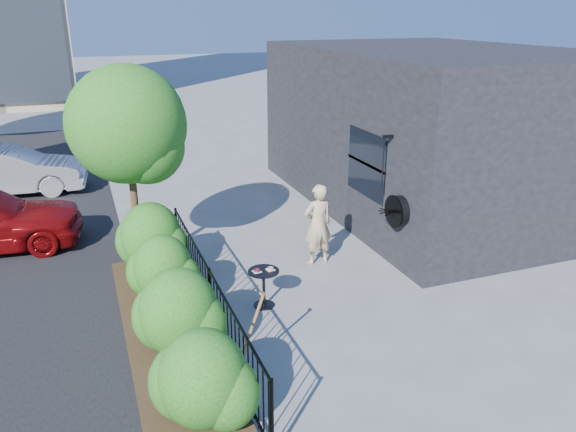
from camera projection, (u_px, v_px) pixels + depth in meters
name	position (u px, v px, depth m)	size (l,w,h in m)	color
ground	(298.00, 313.00, 9.61)	(120.00, 120.00, 0.00)	gray
shop_building	(430.00, 127.00, 14.69)	(6.22, 9.00, 4.00)	black
fence	(210.00, 299.00, 8.93)	(0.05, 6.05, 1.10)	black
planting_bed	(169.00, 335.00, 8.88)	(1.30, 6.00, 0.08)	#382616
shrubs	(171.00, 294.00, 8.77)	(1.10, 5.60, 1.24)	#16601B
patio_tree	(131.00, 132.00, 10.35)	(2.20, 2.20, 3.94)	#3F2B19
cafe_table	(264.00, 282.00, 9.68)	(0.54, 0.54, 0.73)	black
woman	(318.00, 224.00, 11.24)	(0.61, 0.40, 1.68)	tan
shovel	(249.00, 338.00, 7.86)	(0.44, 0.16, 1.27)	brown
car_silver	(8.00, 171.00, 15.58)	(1.42, 4.07, 1.34)	#ADADB2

